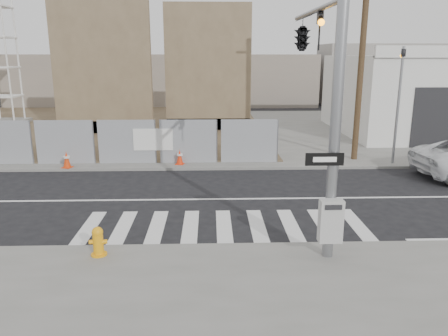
{
  "coord_description": "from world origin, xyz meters",
  "views": [
    {
      "loc": [
        -0.38,
        -14.68,
        4.96
      ],
      "look_at": [
        0.05,
        -0.99,
        1.4
      ],
      "focal_mm": 35.0,
      "sensor_mm": 36.0,
      "label": 1
    }
  ],
  "objects_px": {
    "traffic_cone_c": "(67,160)",
    "signal_pole": "(311,61)",
    "auto_shop": "(436,94)",
    "fire_hydrant": "(98,241)",
    "traffic_cone_d": "(180,157)"
  },
  "relations": [
    {
      "from": "traffic_cone_c",
      "to": "traffic_cone_d",
      "type": "distance_m",
      "value": 4.96
    },
    {
      "from": "auto_shop",
      "to": "traffic_cone_c",
      "type": "height_order",
      "value": "auto_shop"
    },
    {
      "from": "auto_shop",
      "to": "fire_hydrant",
      "type": "distance_m",
      "value": 24.66
    },
    {
      "from": "signal_pole",
      "to": "fire_hydrant",
      "type": "distance_m",
      "value": 7.56
    },
    {
      "from": "traffic_cone_d",
      "to": "traffic_cone_c",
      "type": "bearing_deg",
      "value": -174.49
    },
    {
      "from": "traffic_cone_c",
      "to": "traffic_cone_d",
      "type": "height_order",
      "value": "traffic_cone_c"
    },
    {
      "from": "signal_pole",
      "to": "traffic_cone_c",
      "type": "bearing_deg",
      "value": 145.83
    },
    {
      "from": "signal_pole",
      "to": "auto_shop",
      "type": "bearing_deg",
      "value": 52.54
    },
    {
      "from": "signal_pole",
      "to": "fire_hydrant",
      "type": "bearing_deg",
      "value": -155.8
    },
    {
      "from": "traffic_cone_c",
      "to": "signal_pole",
      "type": "bearing_deg",
      "value": -34.17
    },
    {
      "from": "signal_pole",
      "to": "traffic_cone_d",
      "type": "height_order",
      "value": "signal_pole"
    },
    {
      "from": "auto_shop",
      "to": "traffic_cone_c",
      "type": "bearing_deg",
      "value": -157.13
    },
    {
      "from": "auto_shop",
      "to": "traffic_cone_c",
      "type": "xyz_separation_m",
      "value": [
        -20.73,
        -8.75,
        -2.05
      ]
    },
    {
      "from": "signal_pole",
      "to": "traffic_cone_d",
      "type": "distance_m",
      "value": 9.08
    },
    {
      "from": "signal_pole",
      "to": "traffic_cone_c",
      "type": "relative_size",
      "value": 9.42
    }
  ]
}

